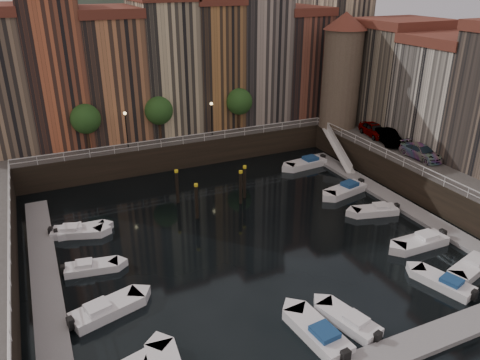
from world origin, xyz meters
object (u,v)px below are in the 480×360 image
boat_left_2 (90,267)px  car_a (374,130)px  corner_tower (342,69)px  car_c (421,153)px  gangway (338,148)px  mooring_pilings (215,190)px  car_b (388,137)px  boat_left_1 (106,310)px

boat_left_2 → car_a: size_ratio=0.90×
corner_tower → car_c: (1.09, -13.25, -6.48)m
gangway → mooring_pilings: bearing=-166.1°
gangway → car_b: size_ratio=1.72×
gangway → boat_left_2: size_ratio=1.96×
corner_tower → car_c: size_ratio=2.80×
boat_left_2 → car_c: size_ratio=0.86×
boat_left_1 → boat_left_2: 5.58m
mooring_pilings → car_a: 22.02m
corner_tower → mooring_pilings: corner_tower is taller
boat_left_2 → car_a: bearing=25.2°
car_c → car_a: bearing=85.4°
corner_tower → car_c: 14.79m
car_a → car_b: (-0.24, -2.75, -0.01)m
gangway → car_c: car_c is taller
mooring_pilings → boat_left_1: 17.42m
boat_left_2 → car_c: (34.07, 1.93, 3.39)m
boat_left_1 → car_b: 36.42m
mooring_pilings → car_b: bearing=1.9°
car_a → boat_left_2: bearing=-155.0°
boat_left_2 → car_b: 35.08m
corner_tower → car_b: bearing=-81.5°
boat_left_1 → boat_left_2: (-0.21, 5.58, -0.07)m
car_a → car_c: car_a is taller
corner_tower → mooring_pilings: (-20.19, -8.77, -8.54)m
corner_tower → gangway: 9.86m
corner_tower → car_c: corner_tower is taller
mooring_pilings → car_c: (21.29, -4.48, 2.07)m
car_b → mooring_pilings: bearing=-161.5°
boat_left_2 → boat_left_1: bearing=-78.7°
car_a → car_c: bearing=-83.5°
car_a → car_c: 7.95m
gangway → car_a: bearing=-10.7°
car_a → corner_tower: bearing=114.2°
mooring_pilings → boat_left_1: (-12.58, -11.99, -1.26)m
gangway → boat_left_1: size_ratio=1.61×
corner_tower → boat_left_2: corner_tower is taller
car_b → boat_left_2: bearing=-151.7°
boat_left_1 → mooring_pilings: bearing=27.4°
car_a → mooring_pilings: bearing=-161.9°
mooring_pilings → car_c: size_ratio=1.38×
boat_left_2 → car_c: bearing=12.4°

